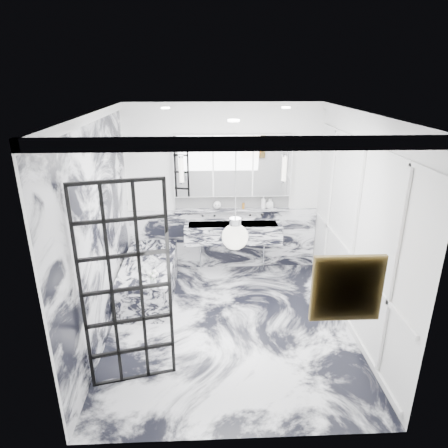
{
  "coord_description": "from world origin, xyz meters",
  "views": [
    {
      "loc": [
        -0.27,
        -4.57,
        3.22
      ],
      "look_at": [
        -0.05,
        0.5,
        1.28
      ],
      "focal_mm": 32.0,
      "sensor_mm": 36.0,
      "label": 1
    }
  ],
  "objects_px": {
    "mirror_cabinet": "(233,166)",
    "bathtub": "(149,277)",
    "trough_sink": "(233,232)",
    "crittall_door": "(127,289)"
  },
  "relations": [
    {
      "from": "trough_sink",
      "to": "bathtub",
      "type": "bearing_deg",
      "value": -153.52
    },
    {
      "from": "crittall_door",
      "to": "bathtub",
      "type": "bearing_deg",
      "value": 79.19
    },
    {
      "from": "crittall_door",
      "to": "bathtub",
      "type": "xyz_separation_m",
      "value": [
        -0.06,
        1.85,
        -0.86
      ]
    },
    {
      "from": "bathtub",
      "to": "mirror_cabinet",
      "type": "bearing_deg",
      "value": 32.06
    },
    {
      "from": "mirror_cabinet",
      "to": "bathtub",
      "type": "relative_size",
      "value": 1.15
    },
    {
      "from": "trough_sink",
      "to": "mirror_cabinet",
      "type": "relative_size",
      "value": 0.84
    },
    {
      "from": "bathtub",
      "to": "crittall_door",
      "type": "bearing_deg",
      "value": -88.01
    },
    {
      "from": "crittall_door",
      "to": "mirror_cabinet",
      "type": "distance_m",
      "value": 3.04
    },
    {
      "from": "crittall_door",
      "to": "bathtub",
      "type": "distance_m",
      "value": 2.04
    },
    {
      "from": "mirror_cabinet",
      "to": "trough_sink",
      "type": "bearing_deg",
      "value": -90.0
    }
  ]
}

